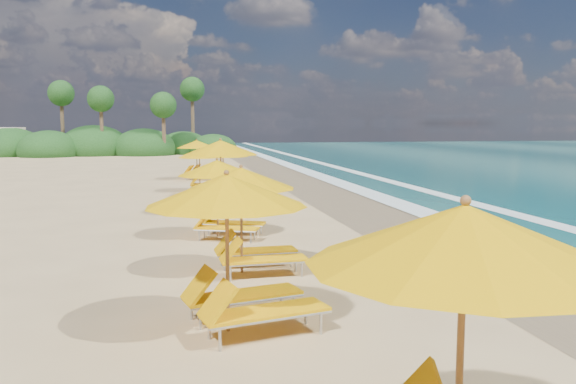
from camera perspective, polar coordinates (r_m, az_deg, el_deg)
name	(u,v)px	position (r m, az deg, el deg)	size (l,w,h in m)	color
ground	(288,232)	(17.42, 0.00, -3.92)	(160.00, 160.00, 0.00)	tan
wet_sand	(415,227)	(18.60, 12.20, -3.38)	(4.00, 160.00, 0.01)	#85734F
surf_foam	(495,224)	(19.82, 19.39, -2.93)	(4.00, 160.00, 0.01)	white
station_1	(486,336)	(5.20, 18.66, -13.06)	(3.33, 3.25, 2.63)	olive
station_2	(239,241)	(9.10, -4.75, -4.73)	(3.08, 2.97, 2.51)	olive
station_3	(250,212)	(12.63, -3.73, -1.96)	(2.58, 2.40, 2.34)	olive
station_4	(223,193)	(16.56, -6.27, -0.10)	(2.90, 2.85, 2.25)	olive
station_5	(227,171)	(20.98, -5.97, 2.00)	(2.97, 2.76, 2.69)	olive
station_6	(227,168)	(25.83, -5.91, 2.33)	(2.71, 2.59, 2.26)	olive
station_7	(203,167)	(27.97, -8.22, 2.39)	(2.26, 2.10, 2.05)	olive
station_8	(200,157)	(34.06, -8.55, 3.38)	(3.09, 3.09, 2.31)	olive
treeline	(105,145)	(62.69, -17.32, 4.34)	(25.80, 8.80, 9.74)	#163D14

